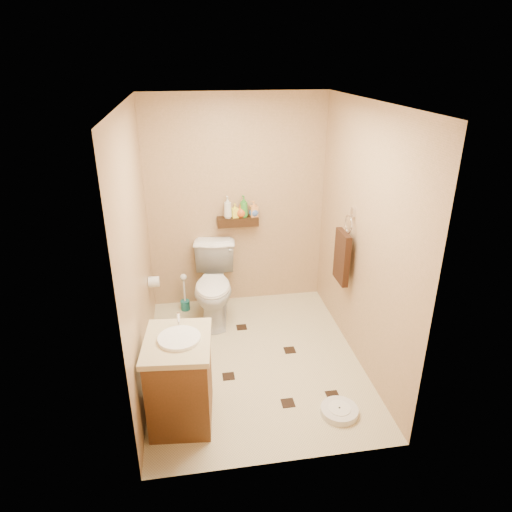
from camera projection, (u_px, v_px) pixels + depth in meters
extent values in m
plane|color=beige|center=(254.00, 359.00, 4.47)|extent=(2.50, 2.50, 0.00)
cube|color=tan|center=(237.00, 204.00, 5.11)|extent=(2.00, 0.04, 2.40)
cube|color=tan|center=(285.00, 322.00, 2.85)|extent=(2.00, 0.04, 2.40)
cube|color=tan|center=(137.00, 254.00, 3.84)|extent=(0.04, 2.50, 2.40)
cube|color=tan|center=(363.00, 239.00, 4.13)|extent=(0.04, 2.50, 2.40)
cube|color=white|center=(254.00, 102.00, 3.50)|extent=(2.00, 2.50, 0.02)
cube|color=#331E0D|center=(238.00, 221.00, 5.11)|extent=(0.46, 0.14, 0.10)
cube|color=black|center=(229.00, 376.00, 4.22)|extent=(0.11, 0.11, 0.01)
cube|color=black|center=(290.00, 350.00, 4.60)|extent=(0.11, 0.11, 0.01)
cube|color=black|center=(288.00, 403.00, 3.90)|extent=(0.11, 0.11, 0.01)
cube|color=black|center=(193.00, 340.00, 4.77)|extent=(0.11, 0.11, 0.01)
cube|color=black|center=(332.00, 395.00, 3.99)|extent=(0.11, 0.11, 0.01)
cube|color=black|center=(242.00, 327.00, 4.98)|extent=(0.11, 0.11, 0.01)
imported|color=white|center=(214.00, 285.00, 5.01)|extent=(0.55, 0.86, 0.83)
cube|color=brown|center=(180.00, 382.00, 3.62)|extent=(0.52, 0.62, 0.71)
cube|color=beige|center=(177.00, 342.00, 3.47)|extent=(0.56, 0.66, 0.05)
cylinder|color=white|center=(179.00, 339.00, 3.46)|extent=(0.33, 0.33, 0.05)
cylinder|color=silver|center=(179.00, 319.00, 3.61)|extent=(0.03, 0.03, 0.11)
cylinder|color=silver|center=(339.00, 411.00, 3.78)|extent=(0.34, 0.34, 0.06)
cylinder|color=white|center=(340.00, 408.00, 3.76)|extent=(0.19, 0.19, 0.01)
cylinder|color=#1C706D|center=(185.00, 305.00, 5.32)|extent=(0.11, 0.11, 0.11)
cylinder|color=silver|center=(184.00, 289.00, 5.23)|extent=(0.02, 0.02, 0.33)
sphere|color=silver|center=(183.00, 277.00, 5.17)|extent=(0.08, 0.08, 0.08)
cube|color=silver|center=(353.00, 212.00, 4.28)|extent=(0.03, 0.06, 0.08)
torus|color=silver|center=(349.00, 224.00, 4.32)|extent=(0.02, 0.19, 0.19)
cube|color=#361E10|center=(342.00, 257.00, 4.46)|extent=(0.06, 0.30, 0.52)
cylinder|color=silver|center=(154.00, 282.00, 4.67)|extent=(0.11, 0.11, 0.11)
cylinder|color=silver|center=(149.00, 277.00, 4.64)|extent=(0.04, 0.02, 0.02)
imported|color=silver|center=(228.00, 207.00, 5.03)|extent=(0.11, 0.11, 0.24)
imported|color=yellow|center=(235.00, 211.00, 5.05)|extent=(0.09, 0.09, 0.16)
imported|color=#D85819|center=(241.00, 210.00, 5.07)|extent=(0.17, 0.17, 0.15)
imported|color=#35892D|center=(244.00, 206.00, 5.05)|extent=(0.12, 0.12, 0.24)
imported|color=#E3914B|center=(254.00, 209.00, 5.08)|extent=(0.10, 0.09, 0.18)
imported|color=#4465AB|center=(254.00, 210.00, 5.09)|extent=(0.14, 0.14, 0.14)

